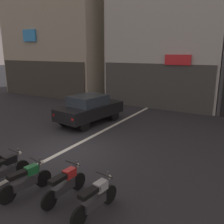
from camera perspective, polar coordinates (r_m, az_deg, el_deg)
ground_plane at (r=10.29m, az=-11.46°, el=-9.15°), size 120.00×120.00×0.00m
lane_centre_line at (r=15.01m, az=3.89°, el=-1.38°), size 0.20×18.00×0.01m
building_corner_left at (r=25.99m, az=-9.41°, el=18.37°), size 10.07×9.33×12.02m
building_mid_block at (r=21.25m, az=14.82°, el=23.89°), size 8.37×7.92×15.55m
car_black_crossing_near at (r=13.71m, az=-5.35°, el=0.89°), size 2.24×4.28×1.64m
motorcycle_black_row_left_mid at (r=8.42m, az=-24.03°, el=-12.21°), size 0.55×1.67×0.98m
motorcycle_green_row_centre at (r=7.55m, az=-19.71°, el=-14.93°), size 0.55×1.66×0.98m
motorcycle_red_row_right_mid at (r=7.08m, az=-11.09°, el=-16.39°), size 0.55×1.67×0.98m
motorcycle_silver_row_rightmost at (r=6.42m, az=-3.89°, el=-19.67°), size 0.55×1.66×0.98m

